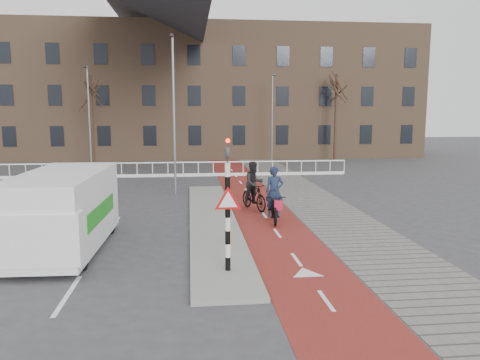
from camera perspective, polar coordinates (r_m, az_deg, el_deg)
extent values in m
plane|color=#38383A|center=(14.68, 0.23, -8.71)|extent=(120.00, 120.00, 0.00)
cube|color=maroon|center=(24.52, 1.09, -1.71)|extent=(2.50, 60.00, 0.01)
cube|color=slate|center=(25.03, 7.47, -1.57)|extent=(3.00, 60.00, 0.01)
cube|color=gray|center=(18.46, -3.34, -4.94)|extent=(1.80, 16.00, 0.12)
cylinder|color=black|center=(12.29, -1.51, -4.58)|extent=(0.14, 0.14, 2.88)
imported|color=black|center=(12.01, -1.54, 4.00)|extent=(0.13, 0.16, 0.80)
cylinder|color=#FF0C05|center=(11.86, -1.49, 4.82)|extent=(0.11, 0.02, 0.11)
cylinder|color=yellow|center=(14.47, -1.35, -7.04)|extent=(0.12, 0.12, 0.70)
imported|color=black|center=(18.32, 4.20, -3.42)|extent=(0.94, 2.19, 1.12)
imported|color=#18253F|center=(18.20, 4.22, -1.40)|extent=(0.75, 0.53, 1.95)
cube|color=#BA1A37|center=(17.76, 4.69, -3.08)|extent=(0.32, 0.23, 0.37)
imported|color=black|center=(20.48, 1.69, -2.01)|extent=(1.29, 2.08, 1.21)
imported|color=black|center=(20.38, 1.70, -0.39)|extent=(1.12, 1.01, 1.90)
cube|color=white|center=(15.51, -20.73, -3.34)|extent=(2.47, 5.77, 2.28)
cube|color=#1F9220|center=(15.85, -24.74, -3.69)|extent=(0.14, 3.65, 0.55)
cube|color=#1F9220|center=(15.28, -16.52, -3.69)|extent=(0.14, 3.65, 0.55)
cube|color=black|center=(13.08, -23.53, -3.82)|extent=(2.05, 0.12, 0.90)
cylinder|color=black|center=(14.27, -26.51, -8.46)|extent=(0.31, 0.81, 0.80)
cylinder|color=black|center=(13.66, -18.87, -8.75)|extent=(0.31, 0.81, 0.80)
cylinder|color=black|center=(17.79, -21.83, -4.94)|extent=(0.31, 0.81, 0.80)
cylinder|color=black|center=(17.30, -15.68, -5.00)|extent=(0.31, 0.81, 0.80)
cube|color=silver|center=(31.31, -12.46, 2.06)|extent=(28.00, 0.08, 0.08)
cube|color=silver|center=(31.41, -12.41, 0.51)|extent=(28.00, 0.10, 0.20)
cube|color=#7F6047|center=(45.99, -8.12, 10.45)|extent=(46.00, 10.00, 12.00)
cylinder|color=black|center=(36.73, -17.63, 6.70)|extent=(0.26, 0.26, 6.91)
cylinder|color=black|center=(41.31, 11.59, 7.40)|extent=(0.24, 0.24, 7.39)
cylinder|color=slate|center=(24.49, -8.04, 7.68)|extent=(0.12, 0.12, 8.07)
cylinder|color=slate|center=(35.67, -17.88, 7.08)|extent=(0.12, 0.12, 7.45)
cylinder|color=slate|center=(39.36, 3.94, 7.44)|extent=(0.12, 0.12, 7.30)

